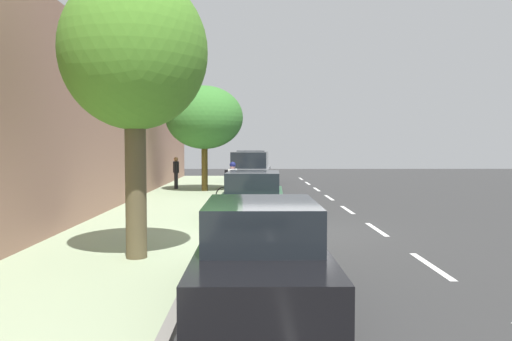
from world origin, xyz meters
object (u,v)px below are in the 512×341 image
(parked_suv_dark_blue_nearest, at_px, (250,166))
(street_tree_mid_block, at_px, (134,54))
(parked_sedan_black_far, at_px, (261,255))
(parked_sedan_green_mid, at_px, (253,197))
(bicycle_at_curb, at_px, (237,195))
(street_tree_near_cyclist, at_px, (204,118))
(pedestrian_on_phone, at_px, (176,171))
(parked_suv_grey_second, at_px, (250,171))
(cyclist_with_backpack, at_px, (232,178))

(parked_suv_dark_blue_nearest, height_order, street_tree_mid_block, street_tree_mid_block)
(parked_suv_dark_blue_nearest, relative_size, parked_sedan_black_far, 1.08)
(parked_sedan_green_mid, bearing_deg, parked_suv_dark_blue_nearest, -89.57)
(bicycle_at_curb, bearing_deg, parked_suv_dark_blue_nearest, -92.31)
(bicycle_at_curb, height_order, street_tree_near_cyclist, street_tree_near_cyclist)
(parked_suv_dark_blue_nearest, bearing_deg, street_tree_mid_block, 84.35)
(parked_sedan_green_mid, xyz_separation_m, bicycle_at_curb, (0.60, -4.56, -0.38))
(street_tree_mid_block, bearing_deg, parked_sedan_black_far, 132.51)
(parked_sedan_black_far, bearing_deg, parked_suv_dark_blue_nearest, -89.53)
(bicycle_at_curb, distance_m, street_tree_mid_block, 10.75)
(pedestrian_on_phone, bearing_deg, street_tree_mid_block, 95.67)
(parked_suv_dark_blue_nearest, relative_size, street_tree_mid_block, 0.87)
(parked_suv_grey_second, height_order, street_tree_mid_block, street_tree_mid_block)
(bicycle_at_curb, distance_m, pedestrian_on_phone, 6.48)
(parked_suv_grey_second, relative_size, street_tree_mid_block, 0.89)
(parked_sedan_green_mid, bearing_deg, bicycle_at_curb, -82.47)
(bicycle_at_curb, bearing_deg, street_tree_near_cyclist, -69.13)
(parked_sedan_black_far, height_order, street_tree_mid_block, street_tree_mid_block)
(parked_sedan_black_far, height_order, street_tree_near_cyclist, street_tree_near_cyclist)
(pedestrian_on_phone, bearing_deg, bicycle_at_curb, 119.97)
(parked_suv_dark_blue_nearest, bearing_deg, pedestrian_on_phone, 59.43)
(parked_suv_dark_blue_nearest, xyz_separation_m, parked_sedan_green_mid, (-0.12, 16.41, -0.27))
(street_tree_near_cyclist, xyz_separation_m, street_tree_mid_block, (0.00, 14.36, 0.41))
(parked_suv_dark_blue_nearest, height_order, parked_suv_grey_second, same)
(cyclist_with_backpack, height_order, street_tree_mid_block, street_tree_mid_block)
(cyclist_with_backpack, bearing_deg, parked_sedan_green_mid, 99.35)
(parked_suv_grey_second, xyz_separation_m, parked_sedan_green_mid, (-0.09, 9.76, -0.27))
(bicycle_at_curb, relative_size, street_tree_near_cyclist, 0.35)
(parked_suv_grey_second, bearing_deg, bicycle_at_curb, 84.41)
(parked_sedan_green_mid, height_order, street_tree_mid_block, street_tree_mid_block)
(street_tree_near_cyclist, distance_m, street_tree_mid_block, 14.37)
(parked_suv_grey_second, relative_size, pedestrian_on_phone, 3.03)
(street_tree_mid_block, bearing_deg, parked_suv_grey_second, -98.21)
(parked_sedan_green_mid, distance_m, street_tree_near_cyclist, 9.68)
(bicycle_at_curb, bearing_deg, parked_suv_grey_second, -95.59)
(parked_suv_dark_blue_nearest, distance_m, pedestrian_on_phone, 7.28)
(cyclist_with_backpack, bearing_deg, parked_suv_grey_second, -98.79)
(bicycle_at_curb, xyz_separation_m, street_tree_near_cyclist, (1.68, -4.40, 3.25))
(cyclist_with_backpack, height_order, street_tree_near_cyclist, street_tree_near_cyclist)
(parked_sedan_green_mid, bearing_deg, street_tree_mid_block, 67.11)
(parked_sedan_green_mid, xyz_separation_m, cyclist_with_backpack, (0.83, -5.02, 0.25))
(parked_sedan_green_mid, relative_size, street_tree_near_cyclist, 0.90)
(cyclist_with_backpack, xyz_separation_m, street_tree_near_cyclist, (1.46, -3.94, 2.62))
(parked_suv_grey_second, relative_size, bicycle_at_curb, 2.78)
(parked_suv_dark_blue_nearest, bearing_deg, cyclist_with_backpack, 86.47)
(parked_suv_dark_blue_nearest, xyz_separation_m, street_tree_near_cyclist, (2.16, 7.45, 2.60))
(street_tree_near_cyclist, distance_m, pedestrian_on_phone, 3.24)
(parked_sedan_black_far, distance_m, cyclist_with_backpack, 13.03)
(parked_suv_grey_second, xyz_separation_m, cyclist_with_backpack, (0.73, 4.74, -0.02))
(parked_suv_grey_second, bearing_deg, street_tree_mid_block, 81.79)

